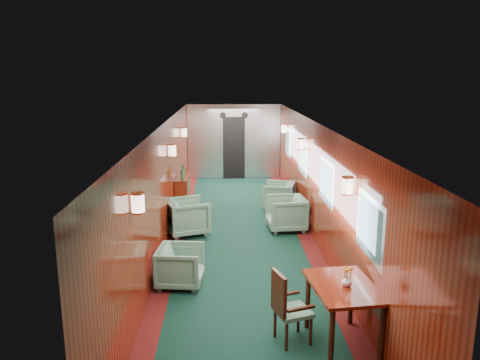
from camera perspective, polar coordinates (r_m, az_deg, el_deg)
The scene contains 12 objects.
room at distance 9.21m, azimuth 0.13°, elevation 2.17°, with size 12.00×12.10×2.40m.
bulkhead at distance 15.12m, azimuth -0.75°, elevation 4.66°, with size 2.98×0.17×2.39m.
windows_right at distance 9.66m, azimuth 8.92°, elevation 1.41°, with size 0.02×8.60×0.80m.
wall_sconces at distance 9.74m, azimuth -0.00°, elevation 3.69°, with size 2.97×7.97×0.25m.
dining_table at distance 6.06m, azimuth 12.50°, elevation -13.49°, with size 0.88×1.17×0.82m.
side_chair at distance 6.08m, azimuth 5.71°, elevation -14.89°, with size 0.53×0.55×0.96m.
credenza at distance 11.45m, azimuth -6.98°, elevation -1.78°, with size 0.32×1.02×1.19m.
flower_vase at distance 5.96m, azimuth 12.88°, elevation -11.91°, with size 0.12×0.12×0.13m, color beige.
armchair_left_near at distance 7.68m, azimuth -7.25°, elevation -10.37°, with size 0.70×0.72×0.65m, color #224F41.
armchair_left_far at distance 9.99m, azimuth -6.43°, elevation -4.46°, with size 0.81×0.84×0.76m, color #224F41.
armchair_right_near at distance 10.24m, azimuth 5.60°, elevation -4.07°, with size 0.79×0.82×0.74m, color #224F41.
armchair_right_far at distance 11.81m, azimuth 4.74°, elevation -1.90°, with size 0.73×0.75×0.68m, color #224F41.
Camera 1 is at (-0.35, -9.05, 3.35)m, focal length 35.00 mm.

